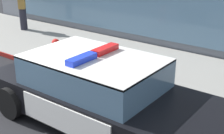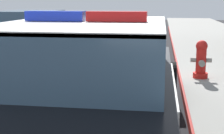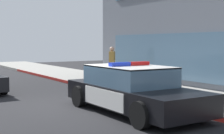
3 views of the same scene
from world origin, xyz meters
TOP-DOWN VIEW (x-y plane):
  - ground at (0.00, 0.00)m, footprint 48.00×48.00m
  - sidewalk at (0.00, 3.87)m, footprint 48.00×3.57m
  - curb_red_paint at (0.00, 2.07)m, footprint 28.80×0.04m
  - police_cruiser at (1.91, 0.84)m, footprint 5.04×2.17m
  - fire_hydrant at (-1.01, 2.44)m, footprint 0.34×0.39m
  - pedestrian_on_sidewalk at (-4.88, 4.35)m, footprint 0.47×0.46m

SIDE VIEW (x-z plane):
  - ground at x=0.00m, z-range 0.00..0.00m
  - sidewalk at x=0.00m, z-range 0.00..0.15m
  - curb_red_paint at x=0.00m, z-range 0.01..0.14m
  - fire_hydrant at x=-1.01m, z-range 0.14..0.86m
  - police_cruiser at x=1.91m, z-range -0.07..1.43m
  - pedestrian_on_sidewalk at x=-4.88m, z-range 0.16..1.87m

